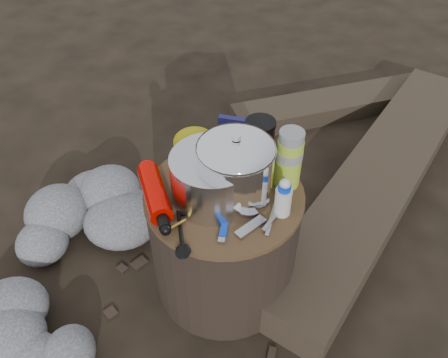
# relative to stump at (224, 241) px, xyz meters

# --- Properties ---
(ground) EXTENTS (60.00, 60.00, 0.00)m
(ground) POSITION_rel_stump_xyz_m (0.00, 0.00, -0.21)
(ground) COLOR black
(ground) RESTS_ON ground
(stump) EXTENTS (0.46, 0.46, 0.42)m
(stump) POSITION_rel_stump_xyz_m (0.00, 0.00, 0.00)
(stump) COLOR black
(stump) RESTS_ON ground
(rock_ring) EXTENTS (0.39, 0.85, 0.17)m
(rock_ring) POSITION_rel_stump_xyz_m (-0.50, -0.02, -0.13)
(rock_ring) COLOR slate
(rock_ring) RESTS_ON ground
(log_main) EXTENTS (1.07, 1.57, 0.14)m
(log_main) POSITION_rel_stump_xyz_m (0.60, 0.49, -0.14)
(log_main) COLOR #372C21
(log_main) RESTS_ON ground
(log_small) EXTENTS (1.06, 0.57, 0.09)m
(log_small) POSITION_rel_stump_xyz_m (0.48, 1.06, -0.17)
(log_small) COLOR #372C21
(log_small) RESTS_ON ground
(foil_windscreen) EXTENTS (0.23, 0.23, 0.14)m
(foil_windscreen) POSITION_rel_stump_xyz_m (-0.03, -0.01, 0.28)
(foil_windscreen) COLOR silver
(foil_windscreen) RESTS_ON stump
(camping_pot) EXTENTS (0.21, 0.21, 0.21)m
(camping_pot) POSITION_rel_stump_xyz_m (0.03, -0.01, 0.32)
(camping_pot) COLOR white
(camping_pot) RESTS_ON stump
(fuel_bottle) EXTENTS (0.16, 0.26, 0.06)m
(fuel_bottle) POSITION_rel_stump_xyz_m (-0.19, -0.04, 0.24)
(fuel_bottle) COLOR #D60700
(fuel_bottle) RESTS_ON stump
(thermos) EXTENTS (0.07, 0.07, 0.18)m
(thermos) POSITION_rel_stump_xyz_m (0.18, 0.06, 0.30)
(thermos) COLOR #A2C32E
(thermos) RESTS_ON stump
(travel_mug) EXTENTS (0.09, 0.09, 0.13)m
(travel_mug) POSITION_rel_stump_xyz_m (0.09, 0.17, 0.28)
(travel_mug) COLOR black
(travel_mug) RESTS_ON stump
(stuff_sack) EXTENTS (0.14, 0.11, 0.09)m
(stuff_sack) POSITION_rel_stump_xyz_m (-0.10, 0.17, 0.26)
(stuff_sack) COLOR gold
(stuff_sack) RESTS_ON stump
(food_pouch) EXTENTS (0.11, 0.04, 0.13)m
(food_pouch) POSITION_rel_stump_xyz_m (0.02, 0.18, 0.28)
(food_pouch) COLOR navy
(food_pouch) RESTS_ON stump
(lighter) EXTENTS (0.02, 0.07, 0.01)m
(lighter) POSITION_rel_stump_xyz_m (0.01, -0.15, 0.22)
(lighter) COLOR #0B39CC
(lighter) RESTS_ON stump
(multitool) EXTENTS (0.09, 0.09, 0.01)m
(multitool) POSITION_rel_stump_xyz_m (0.08, -0.13, 0.22)
(multitool) COLOR #B6B6BB
(multitool) RESTS_ON stump
(pot_grabber) EXTENTS (0.08, 0.14, 0.01)m
(pot_grabber) POSITION_rel_stump_xyz_m (0.14, -0.09, 0.22)
(pot_grabber) COLOR #B6B6BB
(pot_grabber) RESTS_ON stump
(spork) EXTENTS (0.07, 0.16, 0.01)m
(spork) POSITION_rel_stump_xyz_m (-0.10, -0.15, 0.22)
(spork) COLOR black
(spork) RESTS_ON stump
(squeeze_bottle) EXTENTS (0.05, 0.05, 0.11)m
(squeeze_bottle) POSITION_rel_stump_xyz_m (0.16, -0.06, 0.27)
(squeeze_bottle) COLOR silver
(squeeze_bottle) RESTS_ON stump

